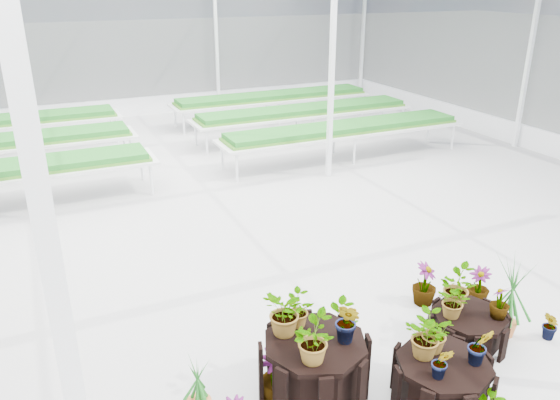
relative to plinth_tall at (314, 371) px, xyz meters
name	(u,v)px	position (x,y,z in m)	size (l,w,h in m)	color
ground_plane	(284,286)	(0.71, 2.28, -0.38)	(24.00, 24.00, 0.00)	gray
greenhouse_shell	(284,139)	(0.71, 2.28, 1.87)	(18.00, 24.00, 4.50)	white
steel_frame	(284,139)	(0.71, 2.28, 1.87)	(18.00, 24.00, 4.50)	silver
nursery_benches	(165,139)	(0.71, 9.48, 0.04)	(16.00, 7.00, 0.84)	silver
plinth_tall	(314,371)	(0.00, 0.00, 0.00)	(1.13, 1.13, 0.77)	black
plinth_mid	(442,383)	(1.20, -0.60, -0.11)	(1.03, 1.03, 0.54)	black
plinth_low	(468,328)	(2.20, 0.10, -0.18)	(0.93, 0.93, 0.42)	black
nursery_plants	(396,334)	(1.02, -0.01, 0.17)	(4.70, 2.96, 1.29)	#1B5D1D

